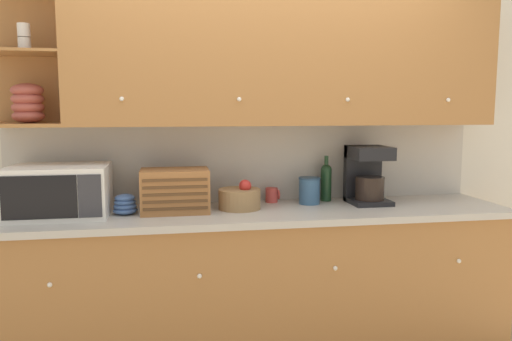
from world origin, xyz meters
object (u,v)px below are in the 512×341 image
object	(u,v)px
storage_canister	(309,191)
wine_bottle	(326,181)
mug	(272,195)
microwave	(59,191)
coffee_maker	(367,174)
bowl_stack_on_counter	(125,205)
bread_box	(175,191)
fruit_basket	(240,198)

from	to	relation	value
storage_canister	wine_bottle	distance (m)	0.17
mug	storage_canister	distance (m)	0.25
microwave	wine_bottle	world-z (taller)	wine_bottle
mug	storage_canister	xyz separation A→B (m)	(0.23, -0.10, 0.04)
wine_bottle	coffee_maker	distance (m)	0.27
bowl_stack_on_counter	coffee_maker	world-z (taller)	coffee_maker
bread_box	coffee_maker	xyz separation A→B (m)	(1.24, 0.08, 0.06)
microwave	fruit_basket	bearing A→B (deg)	1.33
bowl_stack_on_counter	bread_box	world-z (taller)	bread_box
microwave	fruit_basket	xyz separation A→B (m)	(1.05, 0.02, -0.08)
mug	wine_bottle	bearing A→B (deg)	-1.31
wine_bottle	fruit_basket	bearing A→B (deg)	-164.25
microwave	mug	xyz separation A→B (m)	(1.29, 0.20, -0.10)
fruit_basket	coffee_maker	size ratio (longest dim) A/B	0.70
bowl_stack_on_counter	mug	world-z (taller)	bowl_stack_on_counter
bowl_stack_on_counter	wine_bottle	size ratio (longest dim) A/B	0.47
fruit_basket	coffee_maker	world-z (taller)	coffee_maker
microwave	wine_bottle	xyz separation A→B (m)	(1.66, 0.20, -0.01)
microwave	storage_canister	size ratio (longest dim) A/B	3.18
bread_box	coffee_maker	world-z (taller)	coffee_maker
mug	coffee_maker	world-z (taller)	coffee_maker
microwave	bowl_stack_on_counter	xyz separation A→B (m)	(0.36, -0.01, -0.09)
fruit_basket	mug	world-z (taller)	fruit_basket
mug	wine_bottle	distance (m)	0.38
fruit_basket	wine_bottle	bearing A→B (deg)	15.75
bread_box	wine_bottle	xyz separation A→B (m)	(1.00, 0.20, 0.01)
bread_box	mug	xyz separation A→B (m)	(0.64, 0.21, -0.08)
coffee_maker	storage_canister	bearing A→B (deg)	175.26
bread_box	coffee_maker	bearing A→B (deg)	3.57
fruit_basket	coffee_maker	bearing A→B (deg)	3.51
mug	microwave	bearing A→B (deg)	-170.99
fruit_basket	mug	xyz separation A→B (m)	(0.24, 0.18, -0.02)
coffee_maker	fruit_basket	bearing A→B (deg)	-176.49
bowl_stack_on_counter	storage_canister	world-z (taller)	storage_canister
microwave	bowl_stack_on_counter	distance (m)	0.38
storage_canister	bowl_stack_on_counter	bearing A→B (deg)	-174.05
bowl_stack_on_counter	bread_box	bearing A→B (deg)	2.16
microwave	wine_bottle	size ratio (longest dim) A/B	1.82
coffee_maker	wine_bottle	bearing A→B (deg)	153.50
wine_bottle	bread_box	bearing A→B (deg)	-168.87
mug	storage_canister	size ratio (longest dim) A/B	0.55
bowl_stack_on_counter	mug	bearing A→B (deg)	13.17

